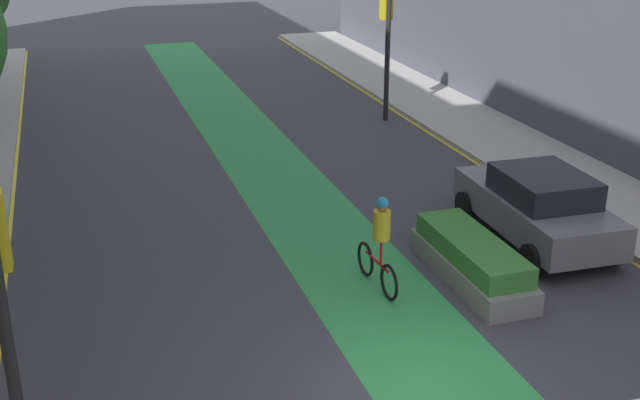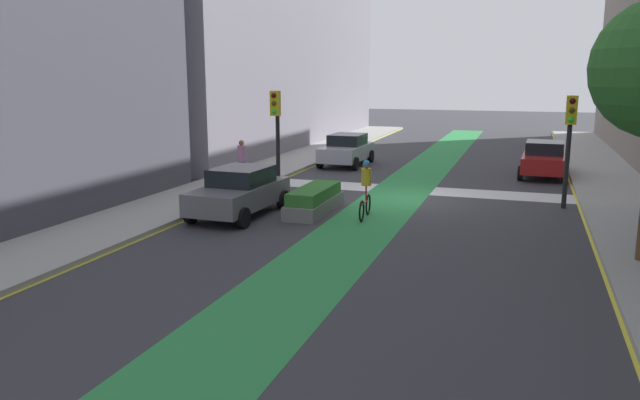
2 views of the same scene
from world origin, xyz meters
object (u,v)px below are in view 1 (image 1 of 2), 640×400
object	(u,v)px
car_grey_right_far	(538,206)
median_planter	(472,260)
cyclist_in_lane	(380,241)
traffic_signal_far_right	(387,29)

from	to	relation	value
car_grey_right_far	median_planter	world-z (taller)	car_grey_right_far
median_planter	car_grey_right_far	bearing A→B (deg)	29.39
car_grey_right_far	cyclist_in_lane	world-z (taller)	cyclist_in_lane
traffic_signal_far_right	cyclist_in_lane	size ratio (longest dim) A/B	2.22
traffic_signal_far_right	median_planter	bearing A→B (deg)	-103.90
median_planter	cyclist_in_lane	bearing A→B (deg)	173.83
cyclist_in_lane	median_planter	bearing A→B (deg)	-6.17
traffic_signal_far_right	median_planter	size ratio (longest dim) A/B	1.24
traffic_signal_far_right	median_planter	xyz separation A→B (m)	(-2.75, -11.13, -2.49)
median_planter	traffic_signal_far_right	bearing A→B (deg)	76.10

